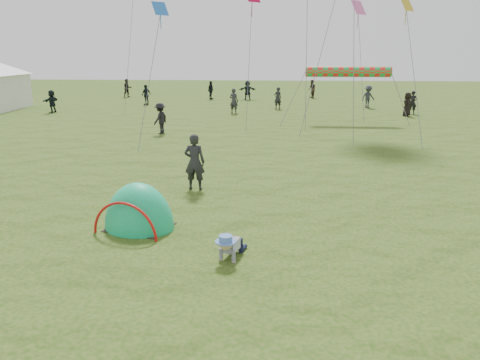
{
  "coord_description": "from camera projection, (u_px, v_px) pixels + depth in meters",
  "views": [
    {
      "loc": [
        1.52,
        -8.94,
        4.04
      ],
      "look_at": [
        0.58,
        2.37,
        1.0
      ],
      "focal_mm": 35.0,
      "sensor_mm": 36.0,
      "label": 1
    }
  ],
  "objects": [
    {
      "name": "diamond_kite_5",
      "position": [
        359.0,
        7.0,
        31.74
      ],
      "size": [
        1.17,
        1.17,
        0.95
      ],
      "primitive_type": "plane",
      "rotation": [
        1.05,
        0.0,
        0.79
      ],
      "color": "pink"
    },
    {
      "name": "crowd_person_6",
      "position": [
        234.0,
        101.0,
        33.24
      ],
      "size": [
        0.75,
        0.61,
        1.77
      ],
      "primitive_type": "imported",
      "rotation": [
        0.0,
        0.0,
        2.8
      ],
      "color": "#292A2F",
      "rests_on": "ground"
    },
    {
      "name": "crowd_person_9",
      "position": [
        368.0,
        97.0,
        36.84
      ],
      "size": [
        1.28,
        1.04,
        1.73
      ],
      "primitive_type": "imported",
      "rotation": [
        0.0,
        0.0,
        0.41
      ],
      "color": "#2C2E37",
      "rests_on": "ground"
    },
    {
      "name": "standing_adult",
      "position": [
        195.0,
        162.0,
        14.3
      ],
      "size": [
        0.66,
        0.45,
        1.74
      ],
      "primitive_type": "imported",
      "rotation": [
        0.0,
        0.0,
        3.09
      ],
      "color": "black",
      "rests_on": "ground"
    },
    {
      "name": "crowd_person_11",
      "position": [
        52.0,
        101.0,
        33.76
      ],
      "size": [
        0.8,
        1.57,
        1.62
      ],
      "primitive_type": "imported",
      "rotation": [
        0.0,
        0.0,
        4.49
      ],
      "color": "black",
      "rests_on": "ground"
    },
    {
      "name": "crowd_person_0",
      "position": [
        413.0,
        103.0,
        32.9
      ],
      "size": [
        0.7,
        0.59,
        1.62
      ],
      "primitive_type": "imported",
      "rotation": [
        0.0,
        0.0,
        5.87
      ],
      "color": "black",
      "rests_on": "ground"
    },
    {
      "name": "rainbow_tube_kite",
      "position": [
        348.0,
        72.0,
        28.4
      ],
      "size": [
        5.12,
        0.64,
        0.64
      ],
      "primitive_type": "cylinder",
      "rotation": [
        0.0,
        1.57,
        0.0
      ],
      "color": "red"
    },
    {
      "name": "crowd_person_2",
      "position": [
        211.0,
        90.0,
        43.95
      ],
      "size": [
        0.7,
        1.08,
        1.7
      ],
      "primitive_type": "imported",
      "rotation": [
        0.0,
        0.0,
        1.26
      ],
      "color": "black",
      "rests_on": "ground"
    },
    {
      "name": "crowd_person_5",
      "position": [
        248.0,
        90.0,
        43.44
      ],
      "size": [
        1.7,
        0.8,
        1.77
      ],
      "primitive_type": "imported",
      "rotation": [
        0.0,
        0.0,
        3.32
      ],
      "color": "black",
      "rests_on": "ground"
    },
    {
      "name": "crawling_toddler",
      "position": [
        230.0,
        245.0,
        9.52
      ],
      "size": [
        0.74,
        0.9,
        0.59
      ],
      "primitive_type": null,
      "rotation": [
        0.0,
        0.0,
        -0.29
      ],
      "color": "black",
      "rests_on": "ground"
    },
    {
      "name": "popup_tent",
      "position": [
        140.0,
        228.0,
        11.31
      ],
      "size": [
        2.04,
        1.82,
        2.23
      ],
      "primitive_type": "ellipsoid",
      "rotation": [
        0.0,
        0.0,
        -0.26
      ],
      "color": "#109957",
      "rests_on": "ground"
    },
    {
      "name": "crowd_person_13",
      "position": [
        312.0,
        89.0,
        45.22
      ],
      "size": [
        0.9,
        1.02,
        1.75
      ],
      "primitive_type": "imported",
      "rotation": [
        0.0,
        0.0,
        5.04
      ],
      "color": "#392B21",
      "rests_on": "ground"
    },
    {
      "name": "crowd_person_7",
      "position": [
        127.0,
        88.0,
        46.1
      ],
      "size": [
        1.09,
        1.05,
        1.77
      ],
      "primitive_type": "imported",
      "rotation": [
        0.0,
        0.0,
        0.64
      ],
      "color": "black",
      "rests_on": "ground"
    },
    {
      "name": "crowd_person_12",
      "position": [
        278.0,
        98.0,
        35.98
      ],
      "size": [
        0.72,
        0.63,
        1.67
      ],
      "primitive_type": "imported",
      "rotation": [
        0.0,
        0.0,
        3.6
      ],
      "color": "black",
      "rests_on": "ground"
    },
    {
      "name": "crowd_person_4",
      "position": [
        407.0,
        104.0,
        31.78
      ],
      "size": [
        0.51,
        0.79,
        1.61
      ],
      "primitive_type": "imported",
      "rotation": [
        0.0,
        0.0,
        4.72
      ],
      "color": "black",
      "rests_on": "ground"
    },
    {
      "name": "diamond_kite_4",
      "position": [
        160.0,
        9.0,
        23.34
      ],
      "size": [
        0.82,
        0.82,
        0.67
      ],
      "primitive_type": "plane",
      "rotation": [
        1.05,
        0.0,
        0.79
      ],
      "color": "blue"
    },
    {
      "name": "crowd_person_8",
      "position": [
        146.0,
        95.0,
        38.97
      ],
      "size": [
        0.85,
        1.05,
        1.67
      ],
      "primitive_type": "imported",
      "rotation": [
        0.0,
        0.0,
        4.17
      ],
      "color": "black",
      "rests_on": "ground"
    },
    {
      "name": "crowd_person_3",
      "position": [
        160.0,
        118.0,
        24.65
      ],
      "size": [
        0.91,
        1.18,
        1.62
      ],
      "primitive_type": "imported",
      "rotation": [
        0.0,
        0.0,
        4.38
      ],
      "color": "black",
      "rests_on": "ground"
    },
    {
      "name": "ground",
      "position": [
        203.0,
        255.0,
        9.77
      ],
      "size": [
        140.0,
        140.0,
        0.0
      ],
      "primitive_type": "plane",
      "color": "#1C420A"
    },
    {
      "name": "diamond_kite_7",
      "position": [
        407.0,
        4.0,
        23.91
      ],
      "size": [
        0.89,
        0.89,
        0.72
      ],
      "primitive_type": "plane",
      "rotation": [
        1.05,
        0.0,
        0.79
      ],
      "color": "gold"
    }
  ]
}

